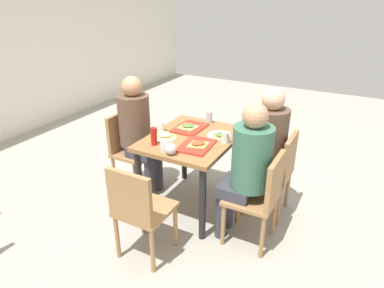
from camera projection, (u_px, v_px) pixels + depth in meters
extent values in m
cube|color=#9E998E|center=(192.00, 204.00, 3.50)|extent=(10.00, 10.00, 0.02)
cube|color=olive|center=(192.00, 139.00, 3.19)|extent=(0.96, 0.77, 0.04)
cylinder|color=black|center=(202.00, 204.00, 2.87)|extent=(0.06, 0.06, 0.71)
cylinder|color=black|center=(239.00, 163.00, 3.54)|extent=(0.06, 0.06, 0.71)
cylinder|color=black|center=(140.00, 185.00, 3.15)|extent=(0.06, 0.06, 0.71)
cylinder|color=black|center=(184.00, 150.00, 3.82)|extent=(0.06, 0.06, 0.71)
cube|color=#9E7247|center=(251.00, 198.00, 2.83)|extent=(0.40, 0.40, 0.03)
cube|color=#9E7247|center=(275.00, 181.00, 2.66)|extent=(0.38, 0.04, 0.40)
cylinder|color=#9E7247|center=(223.00, 225.00, 2.86)|extent=(0.04, 0.04, 0.41)
cylinder|color=#9E7247|center=(238.00, 204.00, 3.13)|extent=(0.04, 0.04, 0.41)
cylinder|color=#9E7247|center=(262.00, 237.00, 2.71)|extent=(0.04, 0.04, 0.41)
cylinder|color=#9E7247|center=(274.00, 215.00, 2.98)|extent=(0.04, 0.04, 0.41)
cube|color=#9E7247|center=(268.00, 173.00, 3.21)|extent=(0.40, 0.40, 0.03)
cube|color=#9E7247|center=(290.00, 157.00, 3.05)|extent=(0.38, 0.04, 0.40)
cylinder|color=#9E7247|center=(243.00, 197.00, 3.24)|extent=(0.04, 0.04, 0.41)
cylinder|color=#9E7247|center=(255.00, 181.00, 3.51)|extent=(0.04, 0.04, 0.41)
cylinder|color=#9E7247|center=(278.00, 206.00, 3.10)|extent=(0.04, 0.04, 0.41)
cylinder|color=#9E7247|center=(288.00, 189.00, 3.37)|extent=(0.04, 0.04, 0.41)
cube|color=#9E7247|center=(135.00, 153.00, 3.61)|extent=(0.40, 0.40, 0.03)
cube|color=#9E7247|center=(120.00, 131.00, 3.60)|extent=(0.38, 0.04, 0.40)
cylinder|color=#9E7247|center=(158.00, 168.00, 3.77)|extent=(0.04, 0.04, 0.41)
cylinder|color=#9E7247|center=(140.00, 182.00, 3.49)|extent=(0.04, 0.04, 0.41)
cylinder|color=#9E7247|center=(134.00, 161.00, 3.91)|extent=(0.04, 0.04, 0.41)
cylinder|color=#9E7247|center=(114.00, 174.00, 3.64)|extent=(0.04, 0.04, 0.41)
cube|color=#9E7247|center=(145.00, 209.00, 2.69)|extent=(0.40, 0.40, 0.03)
cube|color=#9E7247|center=(129.00, 197.00, 2.46)|extent=(0.04, 0.38, 0.40)
cylinder|color=#9E7247|center=(142.00, 214.00, 2.99)|extent=(0.04, 0.04, 0.41)
cylinder|color=#9E7247|center=(175.00, 226.00, 2.84)|extent=(0.04, 0.04, 0.41)
cylinder|color=#9E7247|center=(117.00, 237.00, 2.72)|extent=(0.04, 0.04, 0.41)
cylinder|color=#9E7247|center=(152.00, 251.00, 2.57)|extent=(0.04, 0.04, 0.41)
cylinder|color=#383842|center=(221.00, 215.00, 2.95)|extent=(0.10, 0.10, 0.44)
cylinder|color=#383842|center=(228.00, 206.00, 3.08)|extent=(0.10, 0.10, 0.44)
cube|color=#383842|center=(237.00, 188.00, 2.86)|extent=(0.32, 0.28, 0.10)
cylinder|color=#386651|center=(252.00, 158.00, 2.68)|extent=(0.32, 0.32, 0.52)
sphere|color=tan|center=(255.00, 116.00, 2.54)|extent=(0.20, 0.20, 0.20)
cylinder|color=#383842|center=(241.00, 189.00, 3.33)|extent=(0.10, 0.10, 0.44)
cylinder|color=#383842|center=(246.00, 182.00, 3.46)|extent=(0.10, 0.10, 0.44)
cube|color=#383842|center=(255.00, 164.00, 3.24)|extent=(0.32, 0.28, 0.10)
cylinder|color=brown|center=(270.00, 136.00, 3.07)|extent=(0.32, 0.32, 0.52)
sphere|color=#DBAD89|center=(273.00, 99.00, 2.92)|extent=(0.20, 0.20, 0.20)
cylinder|color=#383842|center=(158.00, 171.00, 3.66)|extent=(0.10, 0.10, 0.44)
cylinder|color=#383842|center=(150.00, 178.00, 3.53)|extent=(0.10, 0.10, 0.44)
cube|color=#383842|center=(145.00, 150.00, 3.53)|extent=(0.32, 0.28, 0.10)
cylinder|color=brown|center=(134.00, 120.00, 3.45)|extent=(0.32, 0.32, 0.52)
sphere|color=tan|center=(132.00, 86.00, 3.30)|extent=(0.20, 0.20, 0.20)
cube|color=red|center=(196.00, 145.00, 2.98)|extent=(0.38, 0.29, 0.02)
cube|color=red|center=(190.00, 128.00, 3.36)|extent=(0.36, 0.26, 0.02)
cylinder|color=white|center=(165.00, 137.00, 3.15)|extent=(0.22, 0.22, 0.01)
cylinder|color=white|center=(219.00, 135.00, 3.20)|extent=(0.22, 0.22, 0.01)
pyramid|color=#C68C47|center=(198.00, 144.00, 2.98)|extent=(0.22, 0.22, 0.01)
ellipsoid|color=#B74723|center=(198.00, 143.00, 2.98)|extent=(0.16, 0.15, 0.01)
pyramid|color=#DBAD60|center=(188.00, 126.00, 3.36)|extent=(0.23, 0.23, 0.01)
ellipsoid|color=#4C7233|center=(188.00, 125.00, 3.36)|extent=(0.16, 0.16, 0.01)
pyramid|color=tan|center=(164.00, 135.00, 3.18)|extent=(0.26, 0.26, 0.01)
ellipsoid|color=#D8C67F|center=(164.00, 134.00, 3.17)|extent=(0.18, 0.18, 0.01)
pyramid|color=tan|center=(221.00, 135.00, 3.18)|extent=(0.19, 0.18, 0.01)
ellipsoid|color=#4C7233|center=(221.00, 134.00, 3.18)|extent=(0.13, 0.12, 0.01)
cylinder|color=white|center=(161.00, 127.00, 3.28)|extent=(0.07, 0.07, 0.10)
cylinder|color=white|center=(226.00, 138.00, 3.04)|extent=(0.07, 0.07, 0.10)
cylinder|color=white|center=(165.00, 146.00, 2.88)|extent=(0.07, 0.07, 0.10)
cylinder|color=#B7BCC6|center=(209.00, 117.00, 3.49)|extent=(0.07, 0.07, 0.12)
cylinder|color=red|center=(154.00, 136.00, 2.99)|extent=(0.06, 0.06, 0.16)
sphere|color=silver|center=(171.00, 149.00, 2.82)|extent=(0.10, 0.10, 0.10)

